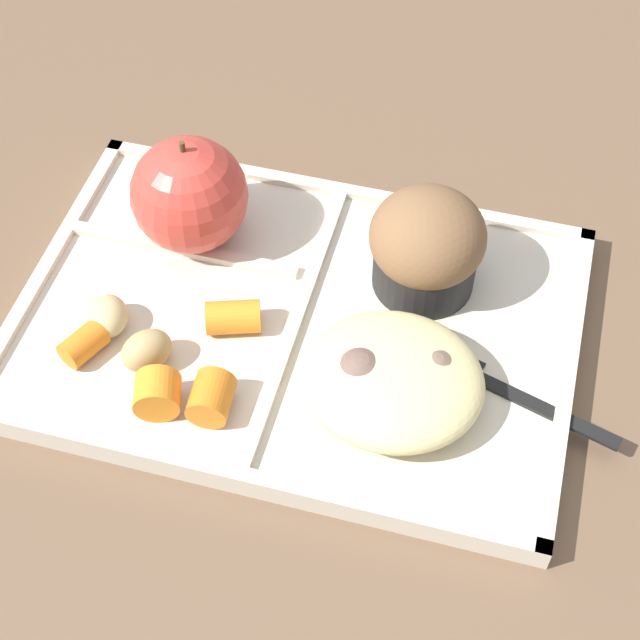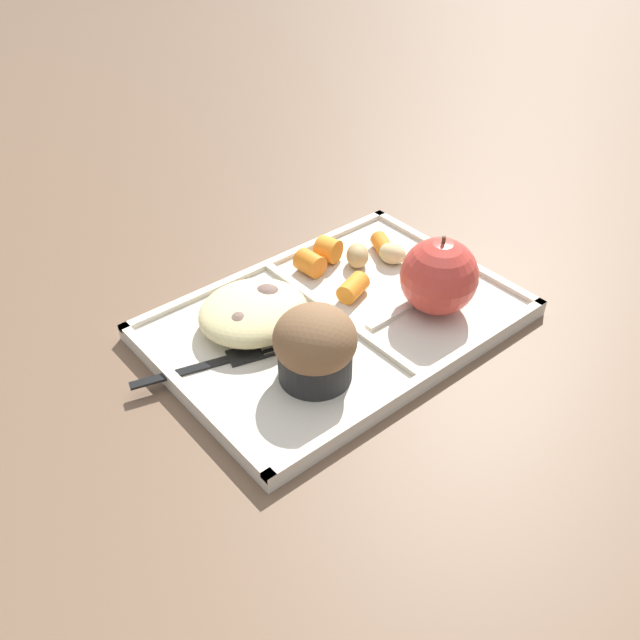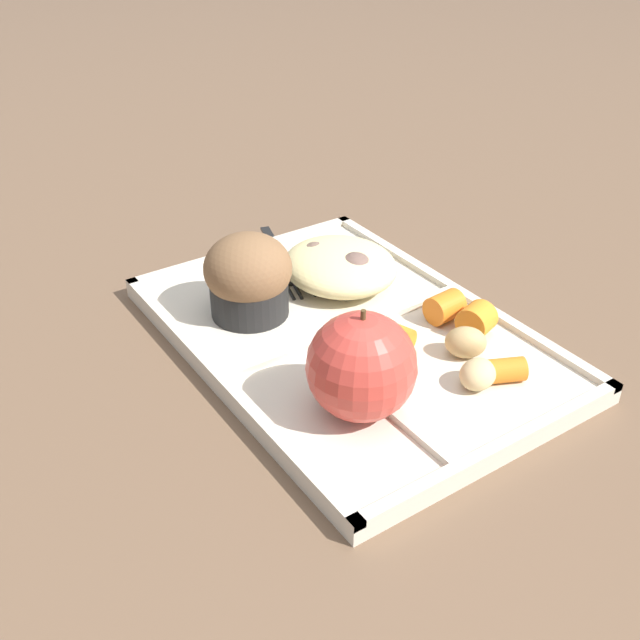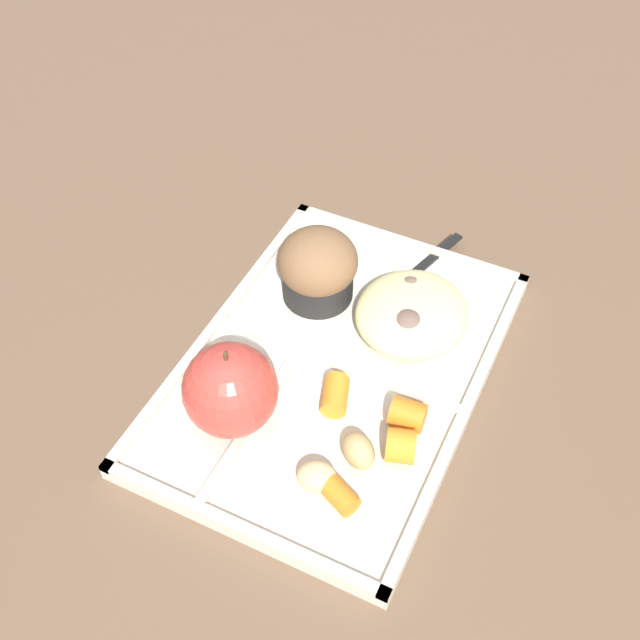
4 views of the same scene
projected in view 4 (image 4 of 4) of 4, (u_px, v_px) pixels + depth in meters
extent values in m
plane|color=brown|center=(335.00, 374.00, 0.69)|extent=(6.00, 6.00, 0.00)
cube|color=beige|center=(336.00, 370.00, 0.69)|extent=(0.35, 0.24, 0.01)
cube|color=beige|center=(464.00, 412.00, 0.65)|extent=(0.35, 0.01, 0.01)
cube|color=beige|center=(219.00, 320.00, 0.72)|extent=(0.35, 0.01, 0.01)
cube|color=beige|center=(238.00, 526.00, 0.58)|extent=(0.01, 0.24, 0.01)
cube|color=beige|center=(409.00, 243.00, 0.78)|extent=(0.01, 0.24, 0.01)
cube|color=beige|center=(336.00, 363.00, 0.68)|extent=(0.01, 0.22, 0.01)
cube|color=beige|center=(251.00, 425.00, 0.64)|extent=(0.15, 0.01, 0.01)
sphere|color=#C63D33|center=(230.00, 390.00, 0.62)|extent=(0.08, 0.08, 0.08)
cylinder|color=#4C381E|center=(226.00, 358.00, 0.59)|extent=(0.00, 0.00, 0.01)
cylinder|color=black|center=(318.00, 283.00, 0.73)|extent=(0.06, 0.06, 0.03)
ellipsoid|color=brown|center=(318.00, 261.00, 0.71)|extent=(0.07, 0.07, 0.06)
cylinder|color=orange|center=(401.00, 446.00, 0.62)|extent=(0.03, 0.03, 0.03)
cylinder|color=orange|center=(335.00, 395.00, 0.65)|extent=(0.04, 0.03, 0.02)
cylinder|color=orange|center=(408.00, 415.00, 0.64)|extent=(0.03, 0.03, 0.02)
cylinder|color=orange|center=(340.00, 496.00, 0.59)|extent=(0.03, 0.03, 0.02)
ellipsoid|color=tan|center=(358.00, 450.00, 0.61)|extent=(0.04, 0.04, 0.03)
ellipsoid|color=tan|center=(317.00, 476.00, 0.60)|extent=(0.03, 0.04, 0.02)
ellipsoid|color=beige|center=(412.00, 314.00, 0.70)|extent=(0.11, 0.10, 0.03)
sphere|color=brown|center=(413.00, 312.00, 0.71)|extent=(0.03, 0.03, 0.03)
sphere|color=#755B4C|center=(410.00, 294.00, 0.72)|extent=(0.03, 0.03, 0.03)
sphere|color=brown|center=(407.00, 328.00, 0.69)|extent=(0.04, 0.04, 0.04)
cube|color=black|center=(432.00, 258.00, 0.77)|extent=(0.09, 0.03, 0.00)
cube|color=black|center=(393.00, 292.00, 0.74)|extent=(0.04, 0.03, 0.00)
cylinder|color=black|center=(365.00, 303.00, 0.73)|extent=(0.02, 0.01, 0.00)
cylinder|color=black|center=(374.00, 308.00, 0.73)|extent=(0.02, 0.01, 0.00)
cylinder|color=black|center=(382.00, 313.00, 0.72)|extent=(0.02, 0.01, 0.00)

